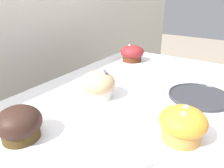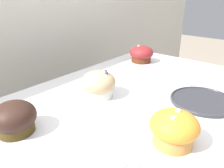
# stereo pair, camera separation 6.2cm
# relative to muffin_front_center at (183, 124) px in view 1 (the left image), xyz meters

# --- Properties ---
(wall_back) EXTENTS (3.20, 0.10, 1.80)m
(wall_back) POSITION_rel_muffin_front_center_xyz_m (0.10, 0.76, -0.08)
(wall_back) COLOR beige
(wall_back) RESTS_ON ground
(muffin_front_center) EXTENTS (0.10, 0.10, 0.08)m
(muffin_front_center) POSITION_rel_muffin_front_center_xyz_m (0.00, 0.00, 0.00)
(muffin_front_center) COLOR #C1823F
(muffin_front_center) RESTS_ON display_counter
(muffin_back_left) EXTENTS (0.10, 0.10, 0.07)m
(muffin_back_left) POSITION_rel_muffin_front_center_xyz_m (-0.18, 0.28, -0.00)
(muffin_back_left) COLOR #413014
(muffin_back_left) RESTS_ON display_counter
(muffin_back_right) EXTENTS (0.10, 0.10, 0.08)m
(muffin_back_right) POSITION_rel_muffin_front_center_xyz_m (0.06, 0.27, 0.00)
(muffin_back_right) COLOR silver
(muffin_back_right) RESTS_ON display_counter
(muffin_front_left) EXTENTS (0.10, 0.10, 0.07)m
(muffin_front_left) POSITION_rel_muffin_front_center_xyz_m (0.43, 0.36, -0.00)
(muffin_front_left) COLOR #512613
(muffin_front_left) RESTS_ON display_counter
(serving_plate) EXTENTS (0.18, 0.18, 0.01)m
(serving_plate) POSITION_rel_muffin_front_center_xyz_m (0.22, 0.02, -0.03)
(serving_plate) COLOR #2D2D33
(serving_plate) RESTS_ON display_counter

